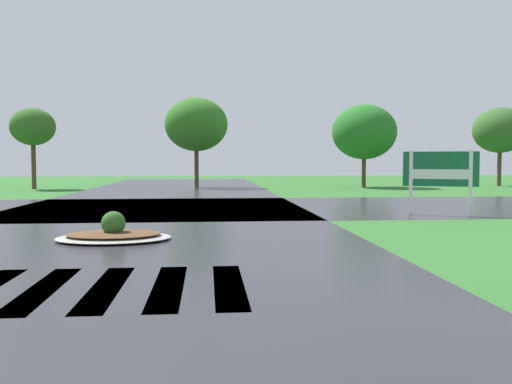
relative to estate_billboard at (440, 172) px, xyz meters
The scene contains 6 objects.
asphalt_roadway 10.98m from the estate_billboard, 153.70° to the right, with size 11.25×80.00×0.01m, color #2B2B30.
asphalt_cross_road 10.55m from the estate_billboard, 159.01° to the left, with size 90.00×10.13×0.01m, color #2B2B30.
crosswalk_stripes 13.81m from the estate_billboard, 135.29° to the right, with size 4.95×2.96×0.01m.
estate_billboard is the anchor object (origin of this frame).
median_island 11.19m from the estate_billboard, 154.24° to the right, with size 2.67×1.97×0.68m.
background_treeline 20.72m from the estate_billboard, 114.08° to the left, with size 46.08×5.59×6.04m.
Camera 1 is at (1.93, -2.89, 1.88)m, focal length 38.26 mm.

